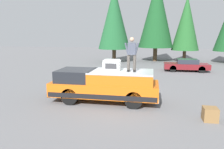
{
  "coord_description": "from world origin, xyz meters",
  "views": [
    {
      "loc": [
        -10.85,
        -1.76,
        3.48
      ],
      "look_at": [
        0.32,
        0.34,
        1.35
      ],
      "focal_mm": 34.61,
      "sensor_mm": 36.0,
      "label": 1
    }
  ],
  "objects_px": {
    "person_on_truck_bed": "(132,53)",
    "wooden_crate": "(210,114)",
    "parked_car_maroon": "(186,65)",
    "pickup_truck": "(105,85)",
    "compressor_unit": "(112,65)"
  },
  "relations": [
    {
      "from": "person_on_truck_bed",
      "to": "wooden_crate",
      "type": "xyz_separation_m",
      "value": [
        -1.68,
        -3.39,
        -2.27
      ]
    },
    {
      "from": "person_on_truck_bed",
      "to": "parked_car_maroon",
      "type": "relative_size",
      "value": 0.41
    },
    {
      "from": "pickup_truck",
      "to": "person_on_truck_bed",
      "type": "relative_size",
      "value": 3.28
    },
    {
      "from": "person_on_truck_bed",
      "to": "wooden_crate",
      "type": "bearing_deg",
      "value": -116.39
    },
    {
      "from": "person_on_truck_bed",
      "to": "parked_car_maroon",
      "type": "xyz_separation_m",
      "value": [
        10.69,
        -4.22,
        -1.97
      ]
    },
    {
      "from": "wooden_crate",
      "to": "compressor_unit",
      "type": "bearing_deg",
      "value": 67.1
    },
    {
      "from": "compressor_unit",
      "to": "person_on_truck_bed",
      "type": "height_order",
      "value": "person_on_truck_bed"
    },
    {
      "from": "pickup_truck",
      "to": "compressor_unit",
      "type": "distance_m",
      "value": 1.12
    },
    {
      "from": "compressor_unit",
      "to": "person_on_truck_bed",
      "type": "xyz_separation_m",
      "value": [
        -0.18,
        -1.02,
        0.62
      ]
    },
    {
      "from": "pickup_truck",
      "to": "wooden_crate",
      "type": "relative_size",
      "value": 9.89
    },
    {
      "from": "compressor_unit",
      "to": "wooden_crate",
      "type": "bearing_deg",
      "value": -112.9
    },
    {
      "from": "person_on_truck_bed",
      "to": "wooden_crate",
      "type": "relative_size",
      "value": 3.02
    },
    {
      "from": "compressor_unit",
      "to": "parked_car_maroon",
      "type": "height_order",
      "value": "compressor_unit"
    },
    {
      "from": "pickup_truck",
      "to": "parked_car_maroon",
      "type": "bearing_deg",
      "value": -27.86
    },
    {
      "from": "compressor_unit",
      "to": "person_on_truck_bed",
      "type": "relative_size",
      "value": 0.5
    }
  ]
}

